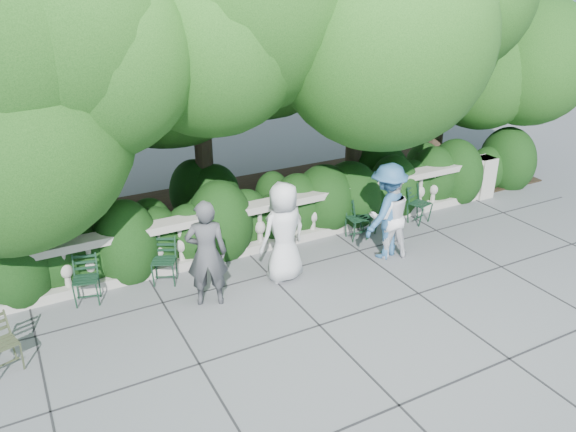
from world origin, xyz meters
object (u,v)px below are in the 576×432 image
chair_d (371,237)px  chair_f (360,241)px  person_older_blue (387,211)px  chair_b (89,307)px  chair_e (423,224)px  person_woman_grey (207,254)px  person_casual_man (389,216)px  person_businessman (284,232)px  chair_a (165,287)px  chair_weathered (12,375)px

chair_d → chair_f: 0.29m
chair_d → person_older_blue: size_ratio=0.45×
chair_b → chair_e: bearing=14.4°
chair_b → person_woman_grey: person_woman_grey is taller
person_casual_man → person_older_blue: size_ratio=0.88×
person_businessman → person_woman_grey: bearing=-3.4°
chair_a → chair_b: same height
chair_a → chair_d: size_ratio=1.00×
chair_e → person_businessman: (-3.78, -0.60, 0.92)m
person_casual_man → person_older_blue: person_older_blue is taller
person_woman_grey → person_casual_man: bearing=-160.6°
chair_f → chair_weathered: (-6.67, -1.16, 0.00)m
chair_a → person_businessman: bearing=6.7°
chair_b → person_businessman: person_businessman is taller
chair_a → person_businessman: (2.01, -0.71, 0.92)m
chair_f → person_casual_man: bearing=-78.8°
chair_weathered → chair_b: bearing=28.5°
chair_d → person_casual_man: bearing=-129.4°
chair_b → person_casual_man: person_casual_man is taller
chair_e → person_woman_grey: size_ratio=0.45×
chair_b → person_older_blue: (5.46, -0.84, 0.94)m
chair_d → person_businessman: (-2.38, -0.62, 0.92)m
chair_a → chair_weathered: bearing=-127.3°
person_casual_man → person_woman_grey: bearing=16.0°
chair_e → person_casual_man: 1.96m
chair_f → person_woman_grey: (-3.57, -0.71, 0.93)m
chair_a → person_casual_man: 4.37m
chair_b → person_older_blue: 5.60m
person_businessman → chair_b: bearing=-20.0°
chair_a → chair_f: 4.10m
chair_b → chair_weathered: same height
chair_a → chair_d: bearing=24.9°
person_older_blue → chair_e: bearing=-177.2°
chair_e → person_older_blue: (-1.64, -0.76, 0.94)m
chair_b → chair_d: size_ratio=1.00×
chair_f → person_woman_grey: bearing=-164.8°
chair_f → person_businessman: (-2.09, -0.58, 0.92)m
chair_d → chair_b: bearing=153.8°
person_businessman → person_older_blue: bearing=167.2°
chair_weathered → person_casual_man: 6.83m
chair_d → chair_e: size_ratio=1.00×
chair_a → chair_e: size_ratio=1.00×
person_businessman → chair_d: bearing=-173.9°
chair_e → chair_weathered: (-8.36, -1.18, 0.00)m
person_businessman → person_woman_grey: size_ratio=0.99×
chair_a → person_casual_man: size_ratio=0.51×
chair_d → person_casual_man: person_casual_man is taller
chair_d → person_businessman: 2.62m
person_woman_grey → person_casual_man: 3.67m
chair_b → person_casual_man: (5.51, -0.85, 0.83)m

